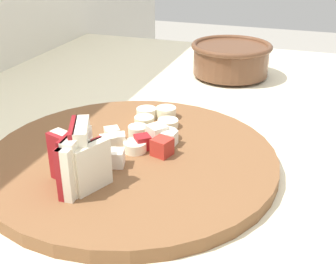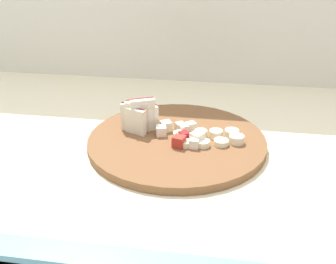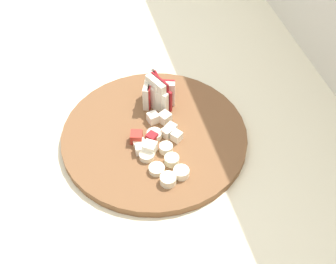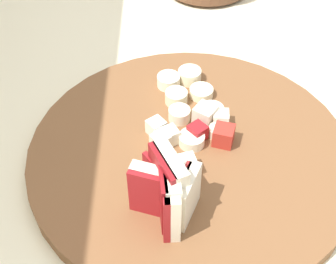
% 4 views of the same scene
% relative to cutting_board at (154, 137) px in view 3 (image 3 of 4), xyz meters
% --- Properties ---
extents(tiled_countertop, '(1.38, 0.73, 0.87)m').
position_rel_cutting_board_xyz_m(tiled_countertop, '(-0.08, 0.02, -0.44)').
color(tiled_countertop, beige).
rests_on(tiled_countertop, ground).
extents(tile_backsplash, '(2.40, 0.04, 1.45)m').
position_rel_cutting_board_xyz_m(tile_backsplash, '(-0.08, 0.41, -0.15)').
color(tile_backsplash, silver).
rests_on(tile_backsplash, ground).
extents(cutting_board, '(0.34, 0.34, 0.02)m').
position_rel_cutting_board_xyz_m(cutting_board, '(0.00, 0.00, 0.00)').
color(cutting_board, brown).
rests_on(cutting_board, tiled_countertop).
extents(apple_wedge_fan, '(0.07, 0.07, 0.07)m').
position_rel_cutting_board_xyz_m(apple_wedge_fan, '(-0.08, 0.02, 0.04)').
color(apple_wedge_fan, '#A32323').
rests_on(apple_wedge_fan, cutting_board).
extents(apple_dice_pile, '(0.10, 0.10, 0.02)m').
position_rel_cutting_board_xyz_m(apple_dice_pile, '(0.01, 0.00, 0.02)').
color(apple_dice_pile, beige).
rests_on(apple_dice_pile, cutting_board).
extents(banana_slice_rows, '(0.14, 0.08, 0.02)m').
position_rel_cutting_board_xyz_m(banana_slice_rows, '(0.07, -0.00, 0.01)').
color(banana_slice_rows, beige).
rests_on(banana_slice_rows, cutting_board).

